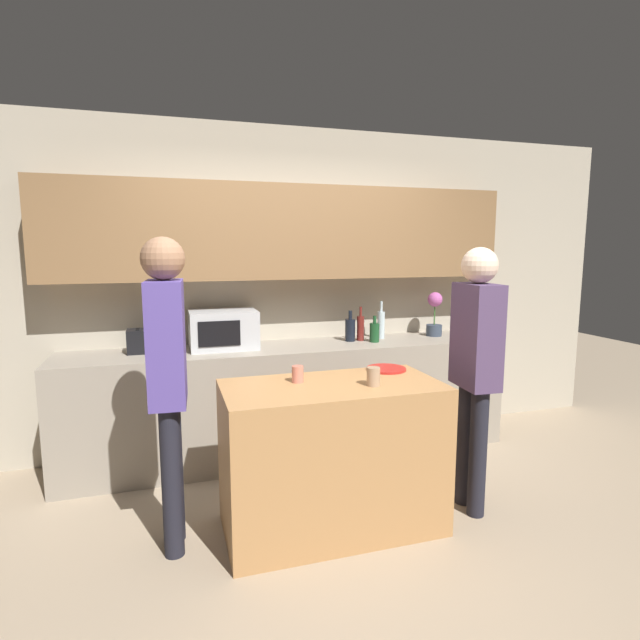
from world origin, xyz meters
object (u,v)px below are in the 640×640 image
Objects in this scene: person_center at (476,357)px; microwave at (223,329)px; person_left at (168,367)px; cup_1 at (373,376)px; bottle_1 at (360,328)px; potted_plant at (435,314)px; bottle_3 at (381,324)px; cup_0 at (298,374)px; toaster at (145,341)px; bottle_0 at (350,329)px; plate_on_island at (386,369)px; bottle_2 at (374,332)px.

microwave is at bearing 52.44° from person_center.
cup_1 is at bearing 85.78° from person_left.
microwave reaches higher than bottle_1.
cup_1 is at bearing -61.22° from microwave.
potted_plant is (1.88, 0.00, 0.05)m from microwave.
bottle_3 is 3.24× the size of cup_0.
microwave is 1.78× the size of bottle_1.
person_left reaches higher than bottle_3.
bottle_1 is 1.37m from cup_1.
microwave is at bearing -178.96° from bottle_3.
toaster is 0.79× the size of bottle_3.
person_left reaches higher than bottle_1.
bottle_1 is 2.89× the size of cup_0.
cup_0 is 0.75m from person_left.
bottle_3 is at bearing 7.48° from bottle_0.
person_center reaches higher than cup_0.
person_center is (-0.45, -1.28, -0.09)m from potted_plant.
person_center is (0.37, -1.27, 0.01)m from bottle_0.
bottle_0 is at bearing 55.67° from cup_0.
person_center is at bearing -41.83° from microwave.
cup_0 is (0.90, -1.11, -0.05)m from toaster.
bottle_1 is (1.74, -0.02, 0.02)m from toaster.
bottle_0 is 1.87m from person_left.
bottle_0 reaches higher than plate_on_island.
bottle_0 is 0.15× the size of person_left.
plate_on_island is at bearing -133.02° from potted_plant.
plate_on_island is 0.40m from cup_1.
bottle_2 is 1.31m from cup_1.
bottle_1 reaches higher than plate_on_island.
bottle_2 is (-0.63, -0.11, -0.11)m from potted_plant.
potted_plant is at bearing -2.60° from bottle_3.
potted_plant is 1.78× the size of bottle_2.
toaster reaches higher than cup_1.
person_center is (0.71, 0.03, 0.06)m from cup_1.
plate_on_island is at bearing -101.84° from bottle_1.
person_left is 1.03× the size of person_center.
person_left reaches higher than microwave.
person_left is (-1.15, 0.16, 0.10)m from cup_1.
person_center is at bearing -32.47° from toaster.
bottle_2 is 0.93m from plate_on_island.
bottle_0 is at bearing 83.55° from plate_on_island.
person_center is at bearing -87.14° from bottle_3.
bottle_0 is (1.06, -0.01, -0.05)m from microwave.
bottle_3 is at bearing 7.13° from person_center.
bottle_2 is (1.83, -0.11, -0.01)m from toaster.
potted_plant is 1.21× the size of bottle_3.
toaster is 2.39m from person_center.
potted_plant is 1.36m from person_center.
cup_0 is at bearing -133.02° from bottle_2.
bottle_0 reaches higher than toaster.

